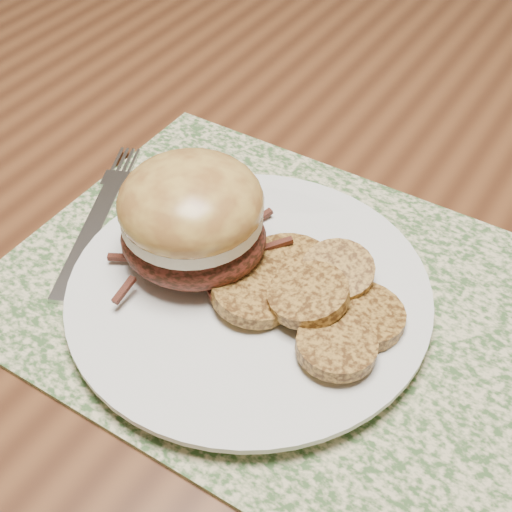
{
  "coord_description": "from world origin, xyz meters",
  "views": [
    {
      "loc": [
        0.28,
        -0.51,
        1.16
      ],
      "look_at": [
        0.07,
        -0.19,
        0.79
      ],
      "focal_mm": 50.0,
      "sensor_mm": 36.0,
      "label": 1
    }
  ],
  "objects": [
    {
      "name": "dinner_plate",
      "position": [
        0.08,
        -0.21,
        0.76
      ],
      "size": [
        0.26,
        0.26,
        0.02
      ],
      "primitive_type": "cylinder",
      "color": "silver",
      "rests_on": "placemat"
    },
    {
      "name": "pork_sandwich",
      "position": [
        0.02,
        -0.2,
        0.81
      ],
      "size": [
        0.13,
        0.12,
        0.09
      ],
      "rotation": [
        0.0,
        0.0,
        0.14
      ],
      "color": "black",
      "rests_on": "dinner_plate"
    },
    {
      "name": "fork",
      "position": [
        -0.09,
        -0.19,
        0.76
      ],
      "size": [
        0.1,
        0.19,
        0.0
      ],
      "rotation": [
        0.0,
        0.0,
        0.41
      ],
      "color": "silver",
      "rests_on": "placemat"
    },
    {
      "name": "ground",
      "position": [
        0.0,
        0.0,
        0.0
      ],
      "size": [
        3.5,
        3.5,
        0.0
      ],
      "primitive_type": "plane",
      "color": "brown",
      "rests_on": "ground"
    },
    {
      "name": "roasted_potatoes",
      "position": [
        0.13,
        -0.2,
        0.78
      ],
      "size": [
        0.16,
        0.13,
        0.04
      ],
      "color": "olive",
      "rests_on": "dinner_plate"
    },
    {
      "name": "dining_table",
      "position": [
        0.0,
        0.0,
        0.67
      ],
      "size": [
        1.5,
        0.9,
        0.75
      ],
      "color": "brown",
      "rests_on": "ground"
    },
    {
      "name": "placemat",
      "position": [
        0.11,
        -0.19,
        0.75
      ],
      "size": [
        0.45,
        0.33,
        0.0
      ],
      "primitive_type": "cube",
      "color": "#3A5A2E",
      "rests_on": "dining_table"
    }
  ]
}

